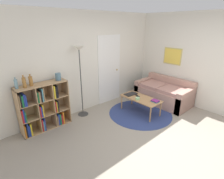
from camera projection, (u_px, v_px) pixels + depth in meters
name	position (u px, v px, depth m)	size (l,w,h in m)	color
ground_plane	(158.00, 142.00, 3.58)	(14.00, 14.00, 0.00)	gray
wall_back	(92.00, 63.00, 4.73)	(7.39, 0.11, 2.60)	silver
wall_right	(173.00, 58.00, 5.29)	(0.08, 5.26, 2.60)	silver
rug	(140.00, 113.00, 4.74)	(1.68, 1.68, 0.01)	navy
bookshelf	(42.00, 108.00, 3.90)	(1.09, 0.34, 1.07)	tan
floor_lamp	(80.00, 61.00, 4.18)	(0.27, 0.27, 1.80)	#333333
couch	(164.00, 93.00, 5.33)	(0.87, 1.58, 0.74)	tan
coffee_table	(141.00, 99.00, 4.67)	(0.51, 1.07, 0.43)	#AD7F51
laptop	(131.00, 94.00, 4.89)	(0.37, 0.24, 0.02)	black
bowl	(138.00, 99.00, 4.54)	(0.11, 0.11, 0.05)	#9ED193
book_stack_on_table	(155.00, 101.00, 4.41)	(0.15, 0.18, 0.05)	teal
remote	(137.00, 96.00, 4.75)	(0.10, 0.18, 0.02)	black
bottle_left	(16.00, 84.00, 3.42)	(0.06, 0.06, 0.23)	#6B93A3
bottle_middle	(24.00, 83.00, 3.47)	(0.07, 0.07, 0.26)	olive
bottle_right	(31.00, 81.00, 3.58)	(0.08, 0.08, 0.25)	olive
vase_on_shelf	(58.00, 77.00, 3.95)	(0.12, 0.12, 0.16)	slate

